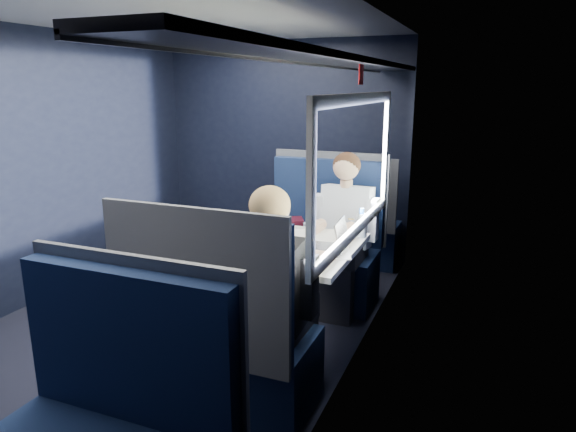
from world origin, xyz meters
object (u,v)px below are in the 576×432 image
at_px(table, 306,258).
at_px(man, 343,226).
at_px(seat_bay_near, 318,251).
at_px(bottle_small, 361,225).
at_px(woman, 274,286).
at_px(seat_bay_far, 222,342).
at_px(laptop, 334,243).
at_px(cup, 362,231).
at_px(seat_row_front, 348,226).

relative_size(table, man, 0.76).
relative_size(seat_bay_near, bottle_small, 5.71).
bearing_deg(seat_bay_near, woman, -80.44).
bearing_deg(table, seat_bay_far, -101.78).
relative_size(laptop, cup, 3.53).
bearing_deg(table, seat_bay_near, 102.83).
height_order(woman, laptop, woman).
distance_m(laptop, cup, 0.43).
relative_size(seat_row_front, laptop, 3.73).
relative_size(table, seat_bay_far, 0.79).
relative_size(seat_bay_far, bottle_small, 5.71).
xyz_separation_m(seat_row_front, man, (0.25, -1.10, 0.31)).
height_order(seat_bay_near, laptop, seat_bay_near).
bearing_deg(table, seat_row_front, 95.80).
relative_size(table, seat_bay_near, 0.79).
xyz_separation_m(laptop, cup, (0.09, 0.42, -0.02)).
bearing_deg(laptop, seat_bay_far, -114.14).
bearing_deg(seat_bay_near, seat_bay_far, -89.49).
relative_size(bottle_small, cup, 2.50).
distance_m(table, laptop, 0.25).
distance_m(seat_bay_far, cup, 1.42).
height_order(table, seat_bay_near, seat_bay_near).
distance_m(table, bottle_small, 0.51).
distance_m(man, cup, 0.38).
bearing_deg(laptop, cup, 77.37).
bearing_deg(seat_bay_near, seat_row_front, 89.03).
distance_m(seat_bay_near, cup, 0.77).
xyz_separation_m(table, cup, (0.30, 0.40, 0.12)).
height_order(seat_bay_near, seat_bay_far, same).
relative_size(woman, bottle_small, 6.00).
xyz_separation_m(man, cup, (0.23, -0.29, 0.07)).
bearing_deg(woman, seat_bay_near, 99.56).
distance_m(table, seat_row_front, 1.82).
height_order(seat_bay_far, cup, seat_bay_far).
distance_m(woman, cup, 1.14).
height_order(table, cup, cup).
bearing_deg(man, cup, -51.96).
xyz_separation_m(man, bottle_small, (0.23, -0.33, 0.12)).
relative_size(seat_bay_near, man, 0.95).
bearing_deg(seat_bay_far, laptop, 65.86).
xyz_separation_m(seat_bay_near, seat_bay_far, (0.02, -1.74, -0.01)).
height_order(seat_row_front, man, man).
height_order(woman, bottle_small, woman).
bearing_deg(laptop, table, 176.62).
bearing_deg(bottle_small, seat_row_front, 108.55).
xyz_separation_m(table, seat_row_front, (-0.18, 1.80, -0.25)).
bearing_deg(cup, man, 128.04).
distance_m(seat_bay_near, seat_bay_far, 1.74).
xyz_separation_m(table, bottle_small, (0.30, 0.37, 0.17)).
xyz_separation_m(seat_bay_far, woman, (0.25, 0.17, 0.31)).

